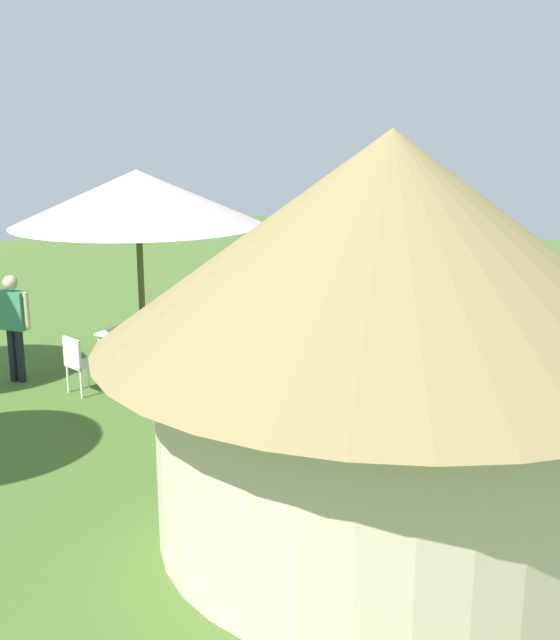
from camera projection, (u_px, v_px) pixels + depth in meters
The scene contains 10 objects.
ground_plane at pixel (354, 383), 12.40m from camera, with size 36.00×36.00×0.00m, color #4A6D2B.
thatched_hut at pixel (387, 318), 7.38m from camera, with size 5.56×5.56×3.96m.
shade_umbrella at pixel (137, 198), 12.02m from camera, with size 3.92×3.92×3.32m.
patio_dining_table at pixel (143, 338), 12.57m from camera, with size 1.44×1.01×0.74m.
patio_chair_near_hut at pixel (79, 361), 11.76m from camera, with size 0.50×0.48×0.90m.
patio_chair_near_lawn at pixel (199, 331), 13.47m from camera, with size 0.49×0.47×0.90m.
guest_beside_umbrella at pixel (13, 318), 12.23m from camera, with size 0.60×0.33×1.72m.
striped_lounge_chair at pixel (485, 398), 10.95m from camera, with size 0.79×0.94×0.64m.
zebra_nearest_camera at pixel (440, 313), 12.77m from camera, with size 1.72×1.71×1.54m.
zebra_by_umbrella at pixel (292, 284), 15.17m from camera, with size 1.50×1.90×1.51m.
Camera 1 is at (-5.79, 10.34, 3.98)m, focal length 43.72 mm.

